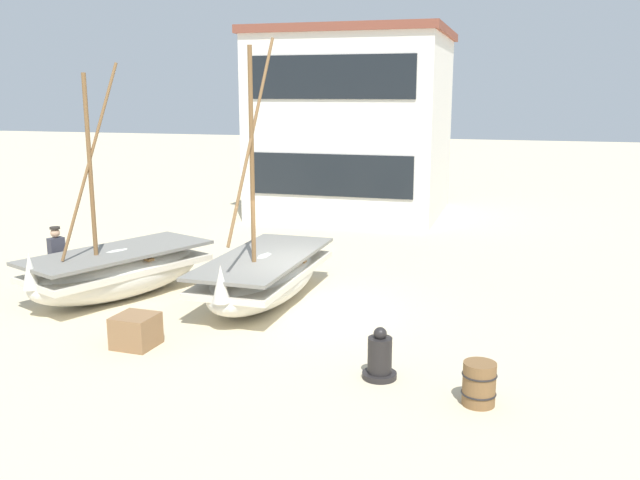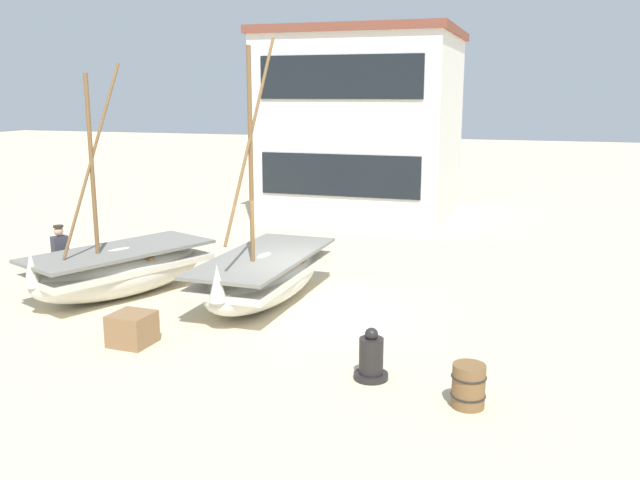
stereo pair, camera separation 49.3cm
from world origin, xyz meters
name	(u,v)px [view 1 (the left image)]	position (x,y,z in m)	size (l,w,h in m)	color
ground_plane	(308,309)	(0.00, 0.00, 0.00)	(120.00, 120.00, 0.00)	beige
fishing_boat_near_left	(118,271)	(-4.64, -0.39, 0.64)	(3.44, 4.90, 5.50)	silver
fishing_boat_centre_large	(264,276)	(-1.15, 0.26, 0.62)	(2.04, 4.97, 6.06)	silver
fisherman_by_hull	(58,261)	(-6.14, -0.63, 0.83)	(0.35, 0.42, 1.68)	#33333D
capstan_winch	(380,358)	(2.34, -3.34, 0.36)	(0.60, 0.60, 0.92)	black
wooden_barrel	(479,384)	(4.05, -3.92, 0.35)	(0.56, 0.56, 0.70)	brown
cargo_crate	(136,331)	(-2.49, -3.18, 0.32)	(0.76, 0.76, 0.63)	olive
harbor_building_main	(353,123)	(-2.07, 12.82, 3.62)	(7.38, 6.79, 7.22)	white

